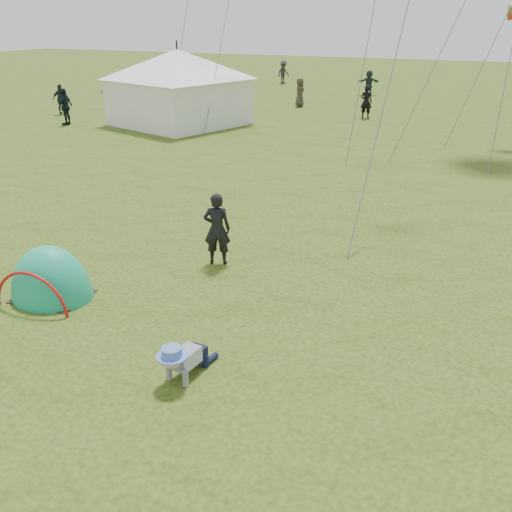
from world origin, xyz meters
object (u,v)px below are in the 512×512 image
at_px(crawling_toddler, 183,358).
at_px(standing_adult, 217,229).
at_px(event_marquee, 179,85).
at_px(popup_tent, 53,297).

bearing_deg(crawling_toddler, standing_adult, 117.92).
bearing_deg(event_marquee, standing_adult, -38.92).
xyz_separation_m(crawling_toddler, standing_adult, (-1.60, 3.93, 0.47)).
height_order(crawling_toddler, event_marquee, event_marquee).
distance_m(standing_adult, event_marquee, 17.50).
bearing_deg(crawling_toddler, event_marquee, 128.32).
relative_size(crawling_toddler, event_marquee, 0.15).
bearing_deg(standing_adult, crawling_toddler, 91.55).
relative_size(crawling_toddler, popup_tent, 0.41).
xyz_separation_m(popup_tent, event_marquee, (-7.96, 17.08, 1.89)).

